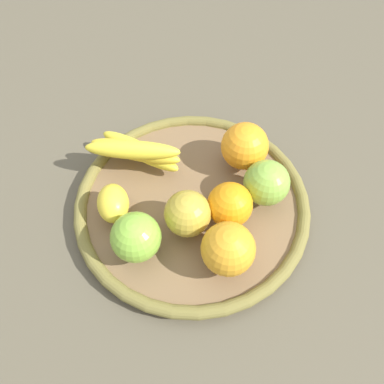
{
  "coord_description": "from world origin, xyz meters",
  "views": [
    {
      "loc": [
        -0.36,
        0.02,
        0.59
      ],
      "look_at": [
        0.0,
        0.0,
        0.05
      ],
      "focal_mm": 36.35,
      "sensor_mm": 36.0,
      "label": 1
    }
  ],
  "objects_px": {
    "banana_bunch": "(136,151)",
    "lemon_0": "(113,203)",
    "orange_1": "(245,146)",
    "apple_0": "(188,214)",
    "orange_0": "(228,249)",
    "apple_2": "(267,184)",
    "orange_2": "(230,205)",
    "apple_1": "(136,237)"
  },
  "relations": [
    {
      "from": "apple_2",
      "to": "orange_2",
      "type": "bearing_deg",
      "value": 118.67
    },
    {
      "from": "banana_bunch",
      "to": "apple_2",
      "type": "height_order",
      "value": "apple_2"
    },
    {
      "from": "orange_1",
      "to": "orange_2",
      "type": "relative_size",
      "value": 1.14
    },
    {
      "from": "orange_1",
      "to": "apple_2",
      "type": "xyz_separation_m",
      "value": [
        -0.08,
        -0.03,
        -0.0
      ]
    },
    {
      "from": "apple_0",
      "to": "apple_2",
      "type": "distance_m",
      "value": 0.14
    },
    {
      "from": "apple_1",
      "to": "apple_0",
      "type": "distance_m",
      "value": 0.09
    },
    {
      "from": "orange_1",
      "to": "orange_0",
      "type": "bearing_deg",
      "value": 166.01
    },
    {
      "from": "orange_1",
      "to": "apple_1",
      "type": "relative_size",
      "value": 1.08
    },
    {
      "from": "banana_bunch",
      "to": "apple_2",
      "type": "xyz_separation_m",
      "value": [
        -0.09,
        -0.22,
        0.01
      ]
    },
    {
      "from": "orange_1",
      "to": "orange_0",
      "type": "xyz_separation_m",
      "value": [
        -0.19,
        0.05,
        -0.0
      ]
    },
    {
      "from": "lemon_0",
      "to": "orange_0",
      "type": "distance_m",
      "value": 0.2
    },
    {
      "from": "orange_1",
      "to": "apple_1",
      "type": "xyz_separation_m",
      "value": [
        -0.17,
        0.18,
        -0.0
      ]
    },
    {
      "from": "apple_1",
      "to": "apple_2",
      "type": "xyz_separation_m",
      "value": [
        0.09,
        -0.21,
        -0.0
      ]
    },
    {
      "from": "orange_1",
      "to": "apple_1",
      "type": "height_order",
      "value": "orange_1"
    },
    {
      "from": "orange_1",
      "to": "orange_0",
      "type": "height_order",
      "value": "orange_1"
    },
    {
      "from": "lemon_0",
      "to": "apple_2",
      "type": "distance_m",
      "value": 0.25
    },
    {
      "from": "lemon_0",
      "to": "apple_0",
      "type": "distance_m",
      "value": 0.13
    },
    {
      "from": "apple_2",
      "to": "orange_1",
      "type": "bearing_deg",
      "value": 18.49
    },
    {
      "from": "orange_2",
      "to": "apple_1",
      "type": "bearing_deg",
      "value": 109.38
    },
    {
      "from": "banana_bunch",
      "to": "apple_0",
      "type": "bearing_deg",
      "value": -147.86
    },
    {
      "from": "orange_1",
      "to": "orange_2",
      "type": "distance_m",
      "value": 0.12
    },
    {
      "from": "banana_bunch",
      "to": "lemon_0",
      "type": "relative_size",
      "value": 2.44
    },
    {
      "from": "banana_bunch",
      "to": "apple_1",
      "type": "height_order",
      "value": "apple_1"
    },
    {
      "from": "orange_1",
      "to": "apple_1",
      "type": "bearing_deg",
      "value": 132.22
    },
    {
      "from": "apple_0",
      "to": "orange_1",
      "type": "bearing_deg",
      "value": -39.15
    },
    {
      "from": "apple_0",
      "to": "orange_0",
      "type": "bearing_deg",
      "value": -138.86
    },
    {
      "from": "banana_bunch",
      "to": "apple_1",
      "type": "distance_m",
      "value": 0.18
    },
    {
      "from": "apple_2",
      "to": "lemon_0",
      "type": "bearing_deg",
      "value": 93.75
    },
    {
      "from": "orange_1",
      "to": "apple_0",
      "type": "xyz_separation_m",
      "value": [
        -0.13,
        0.11,
        -0.0
      ]
    },
    {
      "from": "orange_2",
      "to": "orange_0",
      "type": "distance_m",
      "value": 0.08
    },
    {
      "from": "banana_bunch",
      "to": "apple_1",
      "type": "bearing_deg",
      "value": -177.78
    },
    {
      "from": "orange_2",
      "to": "apple_1",
      "type": "distance_m",
      "value": 0.16
    },
    {
      "from": "orange_2",
      "to": "orange_0",
      "type": "relative_size",
      "value": 0.9
    },
    {
      "from": "orange_1",
      "to": "apple_0",
      "type": "distance_m",
      "value": 0.17
    },
    {
      "from": "orange_0",
      "to": "apple_2",
      "type": "distance_m",
      "value": 0.14
    },
    {
      "from": "lemon_0",
      "to": "orange_2",
      "type": "xyz_separation_m",
      "value": [
        -0.02,
        -0.19,
        0.01
      ]
    },
    {
      "from": "orange_2",
      "to": "apple_2",
      "type": "xyz_separation_m",
      "value": [
        0.04,
        -0.06,
        0.0
      ]
    },
    {
      "from": "lemon_0",
      "to": "banana_bunch",
      "type": "bearing_deg",
      "value": -17.91
    },
    {
      "from": "apple_0",
      "to": "lemon_0",
      "type": "bearing_deg",
      "value": 75.01
    },
    {
      "from": "apple_1",
      "to": "orange_2",
      "type": "bearing_deg",
      "value": -70.62
    },
    {
      "from": "orange_2",
      "to": "orange_1",
      "type": "bearing_deg",
      "value": -17.94
    },
    {
      "from": "lemon_0",
      "to": "apple_0",
      "type": "height_order",
      "value": "apple_0"
    }
  ]
}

